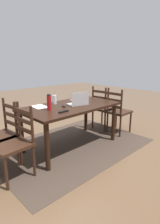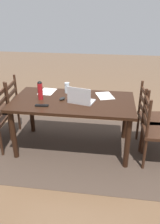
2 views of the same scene
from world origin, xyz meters
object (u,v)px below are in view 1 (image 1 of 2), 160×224
at_px(chair_right_far, 14,143).
at_px(tv_remote, 64,111).
at_px(water_bottle, 49,102).
at_px(chair_left_near, 104,108).
at_px(dining_table, 71,111).
at_px(chair_right_near, 3,135).
at_px(chair_left_far, 117,111).
at_px(drinking_glass, 54,100).
at_px(computer_mouse, 64,106).
at_px(laptop, 79,102).

bearing_deg(chair_right_far, tv_remote, 173.98).
bearing_deg(water_bottle, chair_left_near, -173.03).
xyz_separation_m(dining_table, chair_right_near, (1.11, -0.18, -0.19)).
relative_size(chair_right_far, tv_remote, 5.59).
bearing_deg(chair_right_near, chair_left_far, 170.86).
relative_size(chair_left_near, drinking_glass, 6.18).
bearing_deg(chair_right_far, chair_left_far, 179.90).
bearing_deg(computer_mouse, laptop, -170.95).
height_order(chair_left_near, laptop, laptop).
relative_size(chair_left_far, computer_mouse, 9.50).
xyz_separation_m(dining_table, water_bottle, (0.44, 0.02, 0.22)).
xyz_separation_m(chair_left_near, tv_remote, (1.47, 0.43, 0.29)).
bearing_deg(drinking_glass, water_bottle, 42.92).
xyz_separation_m(chair_left_near, laptop, (1.00, 0.25, 0.34)).
height_order(dining_table, computer_mouse, computer_mouse).
xyz_separation_m(chair_right_far, tv_remote, (-0.75, 0.08, 0.29)).
distance_m(chair_left_far, water_bottle, 1.62).
distance_m(laptop, drinking_glass, 0.43).
relative_size(chair_right_far, drinking_glass, 6.18).
height_order(chair_left_near, tv_remote, chair_left_near).
xyz_separation_m(dining_table, drinking_glass, (0.13, -0.27, 0.17)).
relative_size(chair_right_far, water_bottle, 3.71).
bearing_deg(chair_right_far, water_bottle, -166.93).
bearing_deg(tv_remote, chair_right_far, -100.94).
bearing_deg(chair_left_near, chair_right_near, -0.22).
distance_m(dining_table, chair_right_far, 1.14).
distance_m(dining_table, chair_left_near, 1.14).
xyz_separation_m(chair_left_near, water_bottle, (1.56, 0.19, 0.41)).
xyz_separation_m(chair_right_near, computer_mouse, (-0.97, 0.18, 0.30)).
bearing_deg(water_bottle, dining_table, -177.64).
bearing_deg(water_bottle, chair_right_far, 13.07).
height_order(chair_right_near, tv_remote, chair_right_near).
bearing_deg(laptop, tv_remote, 20.48).
bearing_deg(drinking_glass, chair_left_far, 160.16).
relative_size(chair_right_near, laptop, 2.60).
bearing_deg(tv_remote, chair_right_near, -124.85).
height_order(chair_left_near, computer_mouse, chair_left_near).
xyz_separation_m(chair_right_far, laptop, (-1.23, -0.10, 0.34)).
distance_m(chair_left_near, chair_right_near, 2.23).
xyz_separation_m(chair_left_far, tv_remote, (1.47, 0.08, 0.29)).
bearing_deg(computer_mouse, tv_remote, 75.80).
relative_size(chair_right_far, chair_left_near, 1.00).
bearing_deg(laptop, chair_left_near, -166.05).
distance_m(chair_right_near, water_bottle, 0.81).
relative_size(dining_table, drinking_glass, 10.72).
bearing_deg(computer_mouse, chair_left_near, -146.81).
distance_m(chair_right_far, chair_left_far, 2.23).
height_order(dining_table, chair_left_near, chair_left_near).
xyz_separation_m(chair_right_near, laptop, (-1.23, 0.26, 0.34)).
bearing_deg(laptop, dining_table, -33.45).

